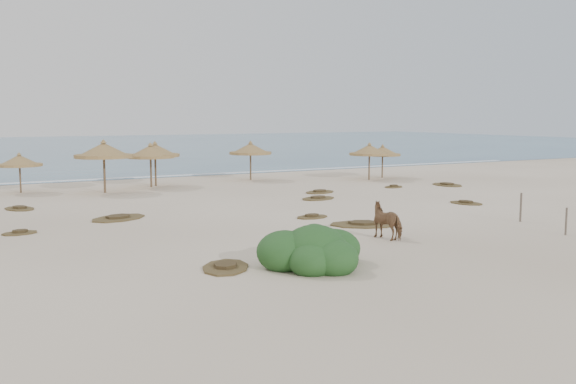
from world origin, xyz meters
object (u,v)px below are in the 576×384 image
horse (388,221)px  bush (314,251)px  palapa_1 (104,151)px  palapa_0 (19,161)px

horse → bush: horse is taller
palapa_1 → bush: (1.16, -22.12, -1.98)m
horse → palapa_0: bearing=-75.6°
horse → bush: size_ratio=0.47×
palapa_0 → horse: bearing=-64.7°
palapa_1 → horse: palapa_1 is taller
palapa_0 → palapa_1: palapa_1 is taller
palapa_1 → horse: 20.48m
palapa_0 → horse: 24.24m
palapa_0 → palapa_1: size_ratio=0.75×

